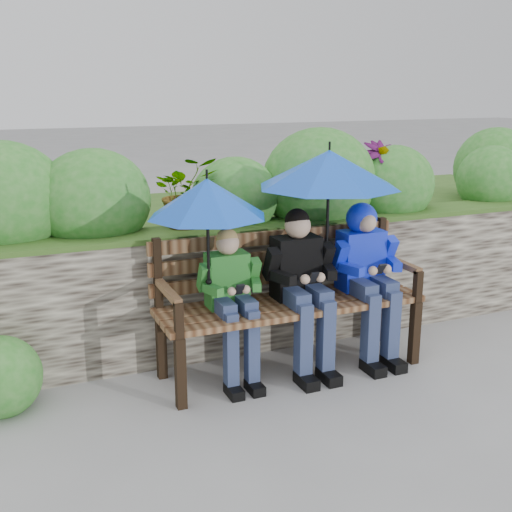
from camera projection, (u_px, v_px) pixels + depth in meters
name	position (u px, v px, depth m)	size (l,w,h in m)	color
ground	(261.00, 386.00, 4.65)	(60.00, 60.00, 0.00)	gray
garden_backdrop	(188.00, 250.00, 5.88)	(8.00, 2.88, 1.85)	#2E2620
park_bench	(287.00, 291.00, 4.83)	(2.01, 0.59, 1.06)	black
boy_left	(232.00, 296.00, 4.56)	(0.45, 0.52, 1.13)	#327934
boy_middle	(302.00, 281.00, 4.75)	(0.52, 0.60, 1.23)	black
boy_right	(367.00, 267.00, 4.96)	(0.52, 0.63, 1.23)	#1216BE
umbrella_left	(207.00, 198.00, 4.29)	(0.83, 0.83, 0.80)	blue
umbrella_right	(329.00, 169.00, 4.67)	(1.07, 1.07, 0.93)	blue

